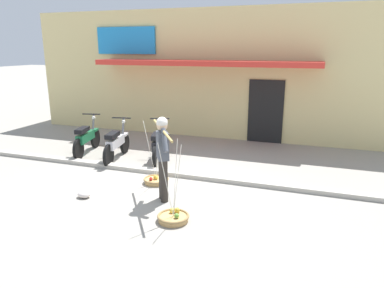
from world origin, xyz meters
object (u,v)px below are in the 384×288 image
motorcycle_third_in_row (158,145)px  plastic_litter_bag (84,194)px  motorcycle_second_in_row (116,144)px  fruit_basket_right_side (173,217)px  motorcycle_nearest_shop (86,138)px  fruit_vendor (163,153)px  fruit_basket_left_side (156,180)px

motorcycle_third_in_row → plastic_litter_bag: bearing=-98.7°
plastic_litter_bag → motorcycle_second_in_row: bearing=105.6°
fruit_basket_right_side → motorcycle_nearest_shop: 4.96m
motorcycle_nearest_shop → motorcycle_second_in_row: size_ratio=0.99×
fruit_basket_right_side → plastic_litter_bag: bearing=170.8°
motorcycle_second_in_row → motorcycle_third_in_row: bearing=14.2°
motorcycle_nearest_shop → motorcycle_third_in_row: (2.22, 0.05, 0.00)m
fruit_vendor → motorcycle_second_in_row: 3.08m
fruit_vendor → fruit_basket_right_side: 1.30m
fruit_vendor → plastic_litter_bag: size_ratio=6.05×
fruit_vendor → fruit_basket_right_side: fruit_vendor is taller
motorcycle_nearest_shop → fruit_basket_left_side: bearing=-27.2°
plastic_litter_bag → fruit_basket_left_side: bearing=49.4°
fruit_basket_right_side → motorcycle_nearest_shop: size_ratio=0.81×
fruit_vendor → fruit_basket_left_side: 1.31m
motorcycle_nearest_shop → motorcycle_second_in_row: 1.14m
motorcycle_nearest_shop → motorcycle_third_in_row: same height
fruit_basket_right_side → fruit_vendor: bearing=124.1°
fruit_vendor → motorcycle_nearest_shop: bearing=146.4°
motorcycle_third_in_row → motorcycle_second_in_row: bearing=-165.8°
fruit_basket_left_side → plastic_litter_bag: bearing=-130.6°
fruit_vendor → plastic_litter_bag: 1.87m
plastic_litter_bag → motorcycle_nearest_shop: bearing=123.8°
motorcycle_nearest_shop → motorcycle_second_in_row: (1.11, -0.23, 0.00)m
fruit_vendor → motorcycle_third_in_row: fruit_vendor is taller
fruit_vendor → motorcycle_nearest_shop: (-3.38, 2.25, -0.53)m
motorcycle_third_in_row → plastic_litter_bag: 2.80m
fruit_basket_left_side → motorcycle_nearest_shop: 3.23m
fruit_basket_right_side → motorcycle_third_in_row: fruit_basket_right_side is taller
fruit_vendor → motorcycle_second_in_row: size_ratio=0.94×
fruit_basket_left_side → motorcycle_third_in_row: 1.68m
fruit_basket_left_side → motorcycle_nearest_shop: bearing=152.8°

